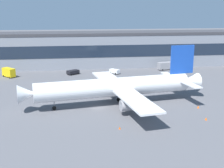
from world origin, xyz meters
TOP-DOWN VIEW (x-y plane):
  - ground_plane at (0.00, 0.00)m, footprint 600.00×600.00m
  - terminal_building at (0.00, 60.25)m, footprint 152.03×15.64m
  - airliner at (5.39, 2.33)m, footprint 52.62×45.12m
  - crew_van at (35.02, 38.96)m, footprint 4.29×5.63m
  - pushback_tractor at (-6.71, 43.63)m, footprint 5.42×4.90m
  - follow_me_car at (10.33, 42.83)m, footprint 4.20×4.64m
  - fuel_truck at (34.62, 48.21)m, footprint 8.82×4.66m
  - stair_truck at (-31.58, 42.00)m, footprint 5.80×6.07m
  - traffic_cone_0 at (25.15, -12.92)m, footprint 0.57×0.57m
  - traffic_cone_1 at (26.90, -3.98)m, footprint 0.60×0.60m
  - traffic_cone_2 at (3.37, -15.77)m, footprint 0.47×0.47m

SIDE VIEW (x-z plane):
  - ground_plane at x=0.00m, z-range 0.00..0.00m
  - traffic_cone_2 at x=3.37m, z-range 0.00..0.59m
  - traffic_cone_0 at x=25.15m, z-range 0.00..0.71m
  - traffic_cone_1 at x=26.90m, z-range 0.00..0.75m
  - pushback_tractor at x=-6.71m, z-range 0.17..1.92m
  - follow_me_car at x=10.33m, z-range 0.17..2.02m
  - crew_van at x=35.02m, z-range 0.18..2.73m
  - fuel_truck at x=34.62m, z-range 0.21..3.56m
  - stair_truck at x=-31.58m, z-range 0.20..3.75m
  - airliner at x=5.39m, z-range -2.95..13.12m
  - terminal_building at x=0.00m, z-range 0.02..15.79m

